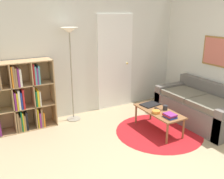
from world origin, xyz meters
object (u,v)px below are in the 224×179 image
(laptop, at_px, (150,104))
(bowl, at_px, (156,112))
(couch, at_px, (201,108))
(floor_lamp, at_px, (70,42))
(coffee_table, at_px, (159,113))
(bookshelf, at_px, (20,97))
(cup, at_px, (165,108))

(laptop, xyz_separation_m, bowl, (-0.15, -0.36, 0.01))
(couch, distance_m, bowl, 1.11)
(floor_lamp, height_order, coffee_table, floor_lamp)
(couch, bearing_deg, laptop, 158.93)
(couch, height_order, laptop, couch)
(bookshelf, relative_size, cup, 14.78)
(bookshelf, relative_size, coffee_table, 1.29)
(laptop, bearing_deg, cup, -75.18)
(laptop, height_order, cup, cup)
(bookshelf, height_order, cup, bookshelf)
(bookshelf, xyz_separation_m, laptop, (2.16, -0.94, -0.23))
(bookshelf, bearing_deg, cup, -29.40)
(coffee_table, xyz_separation_m, bowl, (-0.12, -0.07, 0.07))
(couch, height_order, bowl, couch)
(bookshelf, xyz_separation_m, bowl, (2.01, -1.30, -0.22))
(couch, relative_size, laptop, 4.51)
(couch, distance_m, coffee_table, 0.99)
(cup, bearing_deg, couch, -2.89)
(couch, relative_size, bowl, 11.56)
(coffee_table, relative_size, laptop, 2.64)
(couch, xyz_separation_m, laptop, (-0.95, 0.37, 0.12))
(bookshelf, height_order, bowl, bookshelf)
(couch, distance_m, cup, 0.88)
(laptop, distance_m, cup, 0.33)
(floor_lamp, xyz_separation_m, coffee_table, (1.16, -1.20, -1.18))
(couch, bearing_deg, floor_lamp, 149.40)
(couch, bearing_deg, bowl, 179.81)
(bowl, bearing_deg, couch, -0.19)
(bookshelf, bearing_deg, coffee_table, -30.20)
(bowl, bearing_deg, floor_lamp, 129.57)
(bookshelf, bearing_deg, floor_lamp, -2.31)
(bowl, xyz_separation_m, cup, (0.23, 0.04, 0.02))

